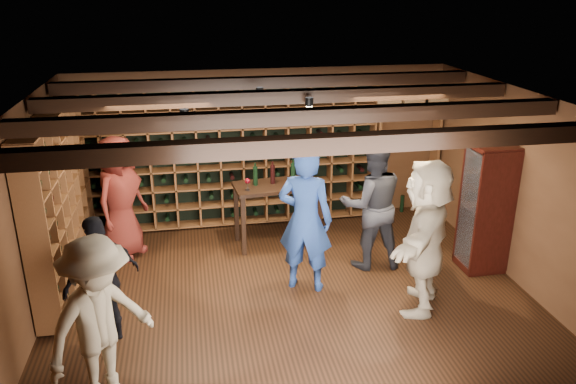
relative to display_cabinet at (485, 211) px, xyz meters
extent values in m
plane|color=black|center=(-2.71, -0.20, -0.86)|extent=(6.00, 6.00, 0.00)
plane|color=brown|center=(-2.71, 2.30, 0.39)|extent=(6.00, 0.00, 6.00)
plane|color=brown|center=(-2.71, -2.70, 0.39)|extent=(6.00, 0.00, 6.00)
plane|color=brown|center=(-5.71, -0.20, 0.39)|extent=(0.00, 5.00, 5.00)
plane|color=brown|center=(0.29, -0.20, 0.39)|extent=(0.00, 5.00, 5.00)
plane|color=black|center=(-2.71, -0.20, 1.64)|extent=(6.00, 6.00, 0.00)
cube|color=black|center=(-2.71, -1.80, 1.56)|extent=(5.90, 0.18, 0.16)
cube|color=black|center=(-2.71, -0.70, 1.56)|extent=(5.90, 0.18, 0.16)
cube|color=black|center=(-2.71, 0.40, 1.56)|extent=(5.90, 0.18, 0.16)
cube|color=black|center=(-2.71, 1.50, 1.56)|extent=(5.90, 0.18, 0.16)
cylinder|color=black|center=(-3.91, -0.20, 1.53)|extent=(0.10, 0.10, 0.10)
cylinder|color=black|center=(-2.41, 0.20, 1.53)|extent=(0.10, 0.10, 0.10)
cylinder|color=black|center=(-1.31, -0.50, 1.53)|extent=(0.10, 0.10, 0.10)
cylinder|color=black|center=(-2.91, 1.00, 1.53)|extent=(0.10, 0.10, 0.10)
cube|color=brown|center=(-3.24, 2.13, 0.29)|extent=(4.65, 0.30, 2.20)
cube|color=black|center=(-3.24, 2.13, 0.29)|extent=(4.56, 0.02, 2.16)
cube|color=brown|center=(-5.54, 0.62, 0.29)|extent=(0.30, 2.65, 2.20)
cube|color=black|center=(-5.54, 0.62, 0.29)|extent=(0.29, 0.02, 2.16)
cube|color=brown|center=(-0.31, 2.12, 0.99)|extent=(1.15, 0.32, 0.04)
cube|color=brown|center=(0.21, 2.12, 0.07)|extent=(0.05, 0.28, 1.85)
cube|color=brown|center=(-0.83, 2.12, 0.07)|extent=(0.05, 0.28, 1.85)
cube|color=tan|center=(-0.71, 2.12, 1.11)|extent=(0.40, 0.30, 0.20)
cube|color=tan|center=(-0.26, 2.12, 1.11)|extent=(0.40, 0.30, 0.20)
cube|color=tan|center=(0.09, 2.12, 1.11)|extent=(0.40, 0.30, 0.20)
cube|color=#360E0A|center=(0.01, 0.00, -0.81)|extent=(0.55, 0.50, 0.10)
cube|color=#360E0A|center=(0.01, 0.00, 0.04)|extent=(0.55, 0.50, 1.70)
cube|color=white|center=(-0.25, 0.00, 0.04)|extent=(0.01, 0.46, 1.60)
cube|color=#360E0A|center=(0.01, 0.00, 0.04)|extent=(0.50, 0.44, 0.02)
sphere|color=#59260C|center=(-0.01, 0.00, 0.14)|extent=(0.18, 0.18, 0.18)
imported|color=navy|center=(-2.51, -0.08, 0.09)|extent=(0.82, 0.69, 1.90)
imported|color=black|center=(-1.49, 0.35, 0.06)|extent=(0.93, 0.74, 1.83)
imported|color=maroon|center=(-4.90, 1.30, 0.04)|extent=(0.95, 1.05, 1.79)
imported|color=black|center=(-4.90, -0.84, -0.11)|extent=(0.93, 0.80, 1.49)
imported|color=gray|center=(-4.78, -1.84, 0.00)|extent=(1.24, 1.22, 1.71)
imported|color=tan|center=(-1.21, -0.79, 0.09)|extent=(1.37, 1.80, 1.89)
cube|color=black|center=(-2.64, 1.29, 0.07)|extent=(1.32, 0.75, 0.05)
cube|color=black|center=(-3.19, 0.97, -0.40)|extent=(0.07, 0.07, 0.90)
cube|color=black|center=(-2.04, 1.09, -0.40)|extent=(0.07, 0.07, 0.90)
cube|color=black|center=(-3.24, 1.49, -0.40)|extent=(0.07, 0.07, 0.90)
cube|color=black|center=(-2.09, 1.61, -0.40)|extent=(0.07, 0.07, 0.90)
cylinder|color=black|center=(-2.96, 1.31, 0.24)|extent=(0.07, 0.07, 0.28)
cylinder|color=black|center=(-2.70, 1.34, 0.24)|extent=(0.07, 0.07, 0.28)
cylinder|color=black|center=(-2.39, 1.37, 0.24)|extent=(0.07, 0.07, 0.28)
camera|label=1|loc=(-3.88, -6.41, 2.90)|focal=35.00mm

